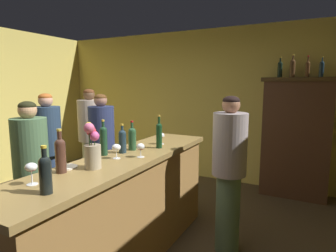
% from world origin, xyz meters
% --- Properties ---
extents(wall_back, '(5.67, 0.12, 2.64)m').
position_xyz_m(wall_back, '(0.00, 2.89, 1.32)').
color(wall_back, gold).
rests_on(wall_back, ground).
extents(bar_counter, '(0.59, 2.55, 1.04)m').
position_xyz_m(bar_counter, '(0.45, 0.06, 0.52)').
color(bar_counter, olive).
rests_on(bar_counter, ground).
extents(display_cabinet, '(1.01, 0.40, 1.79)m').
position_xyz_m(display_cabinet, '(1.73, 2.60, 0.93)').
color(display_cabinet, '#452A1A').
rests_on(display_cabinet, ground).
extents(wine_bottle_rose, '(0.07, 0.07, 0.30)m').
position_xyz_m(wine_bottle_rose, '(0.55, -0.85, 1.17)').
color(wine_bottle_rose, black).
rests_on(wine_bottle_rose, bar_counter).
extents(wine_bottle_merlot, '(0.08, 0.08, 0.33)m').
position_xyz_m(wine_bottle_merlot, '(0.31, -0.51, 1.19)').
color(wine_bottle_merlot, '#462A20').
rests_on(wine_bottle_merlot, bar_counter).
extents(wine_bottle_riesling, '(0.07, 0.07, 0.33)m').
position_xyz_m(wine_bottle_riesling, '(0.25, 0.05, 1.19)').
color(wine_bottle_riesling, '#193924').
rests_on(wine_bottle_riesling, bar_counter).
extents(wine_bottle_malbec, '(0.06, 0.06, 0.34)m').
position_xyz_m(wine_bottle_malbec, '(0.56, 0.54, 1.19)').
color(wine_bottle_malbec, '#13381C').
rests_on(wine_bottle_malbec, bar_counter).
extents(wine_bottle_syrah, '(0.07, 0.07, 0.28)m').
position_xyz_m(wine_bottle_syrah, '(0.35, 0.20, 1.17)').
color(wine_bottle_syrah, '#1D303B').
rests_on(wine_bottle_syrah, bar_counter).
extents(wine_bottle_chardonnay, '(0.08, 0.08, 0.29)m').
position_xyz_m(wine_bottle_chardonnay, '(0.36, 0.34, 1.17)').
color(wine_bottle_chardonnay, '#264B2D').
rests_on(wine_bottle_chardonnay, bar_counter).
extents(wine_glass_front, '(0.08, 0.08, 0.13)m').
position_xyz_m(wine_glass_front, '(0.48, 0.72, 1.13)').
color(wine_glass_front, white).
rests_on(wine_glass_front, bar_counter).
extents(wine_glass_mid, '(0.08, 0.08, 0.13)m').
position_xyz_m(wine_glass_mid, '(0.43, -0.00, 1.14)').
color(wine_glass_mid, white).
rests_on(wine_glass_mid, bar_counter).
extents(wine_glass_rear, '(0.08, 0.08, 0.15)m').
position_xyz_m(wine_glass_rear, '(0.34, -0.79, 1.15)').
color(wine_glass_rear, white).
rests_on(wine_glass_rear, bar_counter).
extents(wine_glass_spare, '(0.07, 0.07, 0.13)m').
position_xyz_m(wine_glass_spare, '(0.59, 0.14, 1.13)').
color(wine_glass_spare, white).
rests_on(wine_glass_spare, bar_counter).
extents(flower_arrangement, '(0.13, 0.13, 0.37)m').
position_xyz_m(flower_arrangement, '(0.45, -0.32, 1.21)').
color(flower_arrangement, tan).
rests_on(flower_arrangement, bar_counter).
extents(cheese_plate, '(0.16, 0.16, 0.01)m').
position_xyz_m(cheese_plate, '(0.25, -0.41, 1.05)').
color(cheese_plate, white).
rests_on(cheese_plate, bar_counter).
extents(display_bottle_left, '(0.07, 0.07, 0.30)m').
position_xyz_m(display_bottle_left, '(1.46, 2.60, 1.92)').
color(display_bottle_left, black).
rests_on(display_bottle_left, display_cabinet).
extents(display_bottle_midleft, '(0.08, 0.08, 0.33)m').
position_xyz_m(display_bottle_midleft, '(1.63, 2.60, 1.94)').
color(display_bottle_midleft, '#48301B').
rests_on(display_bottle_midleft, display_cabinet).
extents(display_bottle_center, '(0.06, 0.06, 0.30)m').
position_xyz_m(display_bottle_center, '(1.83, 2.60, 1.92)').
color(display_bottle_center, '#4A2E19').
rests_on(display_bottle_center, display_cabinet).
extents(display_bottle_midright, '(0.06, 0.06, 0.29)m').
position_xyz_m(display_bottle_midright, '(2.00, 2.60, 1.91)').
color(display_bottle_midright, '#172933').
rests_on(display_bottle_midright, display_cabinet).
extents(patron_by_cabinet, '(0.35, 0.35, 1.56)m').
position_xyz_m(patron_by_cabinet, '(-0.64, 1.04, 0.85)').
color(patron_by_cabinet, navy).
rests_on(patron_by_cabinet, ground).
extents(patron_near_entrance, '(0.35, 0.35, 1.53)m').
position_xyz_m(patron_near_entrance, '(-0.58, -0.11, 0.83)').
color(patron_near_entrance, '#A8AC8F').
rests_on(patron_near_entrance, ground).
extents(patron_in_grey, '(0.37, 0.37, 1.62)m').
position_xyz_m(patron_in_grey, '(-1.14, 1.37, 0.88)').
color(patron_in_grey, gray).
rests_on(patron_in_grey, ground).
extents(patron_redhead, '(0.33, 0.33, 1.58)m').
position_xyz_m(patron_redhead, '(-0.98, 0.43, 0.87)').
color(patron_redhead, navy).
rests_on(patron_redhead, ground).
extents(bartender, '(0.34, 0.34, 1.58)m').
position_xyz_m(bartender, '(1.24, 0.73, 0.87)').
color(bartender, '#516D53').
rests_on(bartender, ground).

